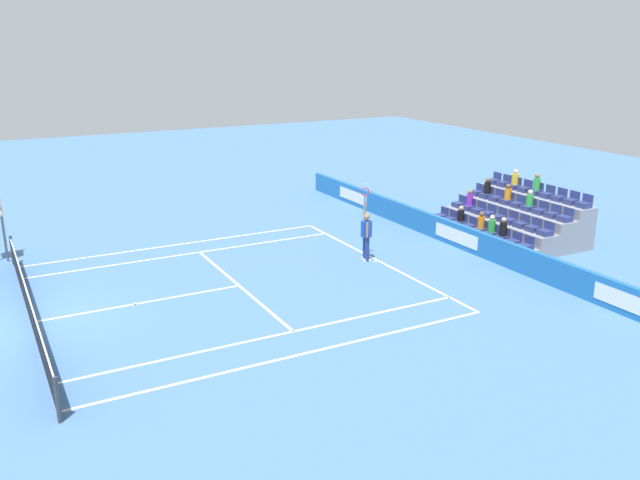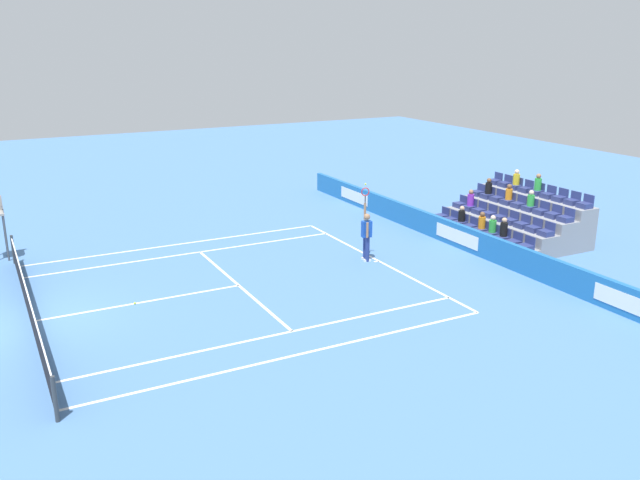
# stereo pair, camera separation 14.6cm
# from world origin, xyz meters

# --- Properties ---
(ground_plane) EXTENTS (80.00, 80.00, 0.00)m
(ground_plane) POSITION_xyz_m (0.00, 0.00, 0.00)
(ground_plane) COLOR #4C7AB2
(line_baseline) EXTENTS (10.97, 0.10, 0.01)m
(line_baseline) POSITION_xyz_m (0.00, -11.89, 0.00)
(line_baseline) COLOR white
(line_baseline) RESTS_ON ground
(line_service) EXTENTS (8.23, 0.10, 0.01)m
(line_service) POSITION_xyz_m (0.00, -6.40, 0.00)
(line_service) COLOR white
(line_service) RESTS_ON ground
(line_centre_service) EXTENTS (0.10, 6.40, 0.01)m
(line_centre_service) POSITION_xyz_m (0.00, -3.20, 0.00)
(line_centre_service) COLOR white
(line_centre_service) RESTS_ON ground
(line_singles_sideline_left) EXTENTS (0.10, 11.89, 0.01)m
(line_singles_sideline_left) POSITION_xyz_m (4.12, -5.95, 0.00)
(line_singles_sideline_left) COLOR white
(line_singles_sideline_left) RESTS_ON ground
(line_singles_sideline_right) EXTENTS (0.10, 11.89, 0.01)m
(line_singles_sideline_right) POSITION_xyz_m (-4.12, -5.95, 0.00)
(line_singles_sideline_right) COLOR white
(line_singles_sideline_right) RESTS_ON ground
(line_doubles_sideline_left) EXTENTS (0.10, 11.89, 0.01)m
(line_doubles_sideline_left) POSITION_xyz_m (5.49, -5.95, 0.00)
(line_doubles_sideline_left) COLOR white
(line_doubles_sideline_left) RESTS_ON ground
(line_doubles_sideline_right) EXTENTS (0.10, 11.89, 0.01)m
(line_doubles_sideline_right) POSITION_xyz_m (-5.49, -5.95, 0.00)
(line_doubles_sideline_right) COLOR white
(line_doubles_sideline_right) RESTS_ON ground
(line_centre_mark) EXTENTS (0.10, 0.20, 0.01)m
(line_centre_mark) POSITION_xyz_m (0.00, -11.79, 0.00)
(line_centre_mark) COLOR white
(line_centre_mark) RESTS_ON ground
(sponsor_barrier) EXTENTS (23.62, 0.22, 0.93)m
(sponsor_barrier) POSITION_xyz_m (-0.00, -15.58, 0.47)
(sponsor_barrier) COLOR #1E66AD
(sponsor_barrier) RESTS_ON ground
(tennis_net) EXTENTS (11.97, 0.10, 1.07)m
(tennis_net) POSITION_xyz_m (0.00, 0.00, 0.49)
(tennis_net) COLOR #33383D
(tennis_net) RESTS_ON ground
(tennis_player) EXTENTS (0.51, 0.40, 2.85)m
(tennis_player) POSITION_xyz_m (0.31, -11.52, 0.99)
(tennis_player) COLOR navy
(tennis_player) RESTS_ON ground
(stadium_stand) EXTENTS (5.58, 3.80, 2.57)m
(stadium_stand) POSITION_xyz_m (0.01, -18.51, 0.68)
(stadium_stand) COLOR gray
(stadium_stand) RESTS_ON ground
(loose_tennis_ball) EXTENTS (0.07, 0.07, 0.07)m
(loose_tennis_ball) POSITION_xyz_m (-0.05, -2.97, 0.03)
(loose_tennis_ball) COLOR #D1E533
(loose_tennis_ball) RESTS_ON ground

